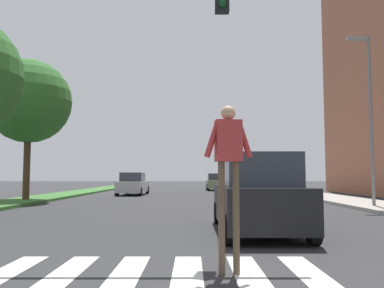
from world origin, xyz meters
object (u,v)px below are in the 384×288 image
(tree_far, at_px, (27,101))
(street_lamp_right, at_px, (367,104))
(suv_crossing, at_px, (256,196))
(sedan_distant, at_px, (215,182))
(pedestrian_performer, at_px, (227,161))
(sedan_midblock, at_px, (132,185))

(tree_far, height_order, street_lamp_right, tree_far)
(suv_crossing, bearing_deg, street_lamp_right, 49.82)
(tree_far, xyz_separation_m, street_lamp_right, (16.77, -4.30, -0.91))
(sedan_distant, bearing_deg, suv_crossing, -91.44)
(tree_far, distance_m, suv_crossing, 16.36)
(tree_far, relative_size, pedestrian_performer, 3.08)
(sedan_midblock, distance_m, sedan_distant, 11.60)
(suv_crossing, relative_size, sedan_distant, 1.04)
(tree_far, distance_m, pedestrian_performer, 18.84)
(sedan_midblock, bearing_deg, suv_crossing, -72.86)
(pedestrian_performer, bearing_deg, sedan_distant, 86.84)
(suv_crossing, xyz_separation_m, sedan_distant, (0.73, 28.90, -0.17))
(pedestrian_performer, height_order, sedan_distant, pedestrian_performer)
(pedestrian_performer, bearing_deg, tree_far, 121.11)
(tree_far, distance_m, street_lamp_right, 17.33)
(street_lamp_right, xyz_separation_m, sedan_midblock, (-12.14, 12.18, -3.83))
(suv_crossing, height_order, sedan_distant, suv_crossing)
(tree_far, relative_size, sedan_midblock, 1.71)
(sedan_midblock, bearing_deg, tree_far, -120.44)
(street_lamp_right, height_order, sedan_distant, street_lamp_right)
(pedestrian_performer, xyz_separation_m, suv_crossing, (1.10, 4.23, -0.73))
(sedan_distant, bearing_deg, tree_far, -123.24)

